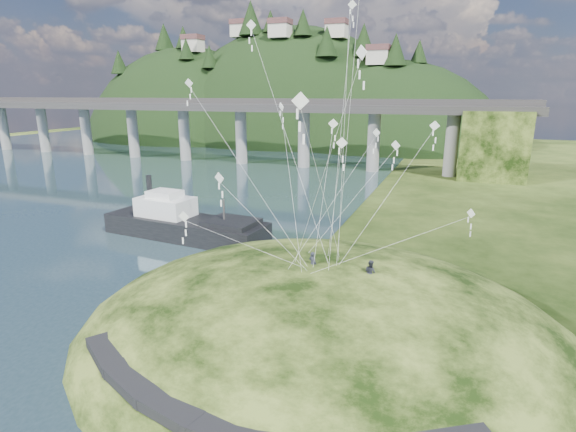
% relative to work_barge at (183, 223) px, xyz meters
% --- Properties ---
extents(ground, '(320.00, 320.00, 0.00)m').
position_rel_work_barge_xyz_m(ground, '(13.12, -16.85, -1.74)').
color(ground, black).
rests_on(ground, ground).
extents(grass_hill, '(36.00, 32.00, 13.00)m').
position_rel_work_barge_xyz_m(grass_hill, '(21.12, -14.85, -3.24)').
color(grass_hill, black).
rests_on(grass_hill, ground).
extents(footpath, '(22.29, 5.84, 0.83)m').
position_rel_work_barge_xyz_m(footpath, '(20.58, -26.59, 0.35)').
color(footpath, black).
rests_on(footpath, ground).
extents(bridge, '(160.00, 11.00, 15.00)m').
position_rel_work_barge_xyz_m(bridge, '(-13.34, 53.22, 7.97)').
color(bridge, '#2D2B2B').
rests_on(bridge, ground).
extents(far_ridge, '(153.00, 70.00, 94.50)m').
position_rel_work_barge_xyz_m(far_ridge, '(-30.46, 105.32, -9.17)').
color(far_ridge, black).
rests_on(far_ridge, ground).
extents(work_barge, '(20.19, 7.11, 6.93)m').
position_rel_work_barge_xyz_m(work_barge, '(0.00, 0.00, 0.00)').
color(work_barge, black).
rests_on(work_barge, ground).
extents(wooden_dock, '(13.70, 6.79, 0.99)m').
position_rel_work_barge_xyz_m(wooden_dock, '(11.10, -10.94, -1.30)').
color(wooden_dock, '#361C16').
rests_on(wooden_dock, ground).
extents(kite_flyers, '(4.80, 1.00, 1.79)m').
position_rel_work_barge_xyz_m(kite_flyers, '(23.06, -14.79, 4.03)').
color(kite_flyers, '#262833').
rests_on(kite_flyers, ground).
extents(kite_swarm, '(20.72, 16.13, 21.96)m').
position_rel_work_barge_xyz_m(kite_swarm, '(19.55, -12.88, 13.42)').
color(kite_swarm, white).
rests_on(kite_swarm, ground).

